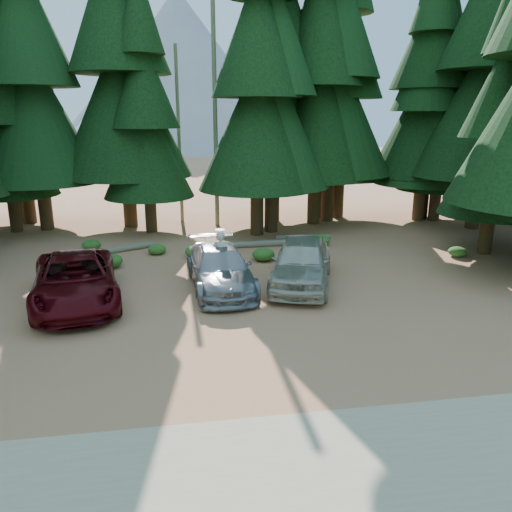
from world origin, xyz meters
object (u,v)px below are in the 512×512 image
object	(u,v)px
red_pickup	(75,280)
frisbee_player	(221,255)
log_right	(271,243)
log_left	(115,250)
log_mid	(303,237)
silver_minivan_center	(220,268)
silver_minivan_right	(302,262)

from	to	relation	value
red_pickup	frisbee_player	world-z (taller)	frisbee_player
red_pickup	log_right	xyz separation A→B (m)	(8.01, 6.43, -0.67)
log_left	log_mid	xyz separation A→B (m)	(9.36, 1.20, -0.02)
log_left	log_mid	world-z (taller)	log_left
silver_minivan_center	silver_minivan_right	distance (m)	3.07
silver_minivan_center	silver_minivan_right	world-z (taller)	silver_minivan_right
log_right	red_pickup	bearing A→B (deg)	-143.63
silver_minivan_center	log_right	distance (m)	6.50
log_mid	frisbee_player	bearing A→B (deg)	-122.39
frisbee_player	log_mid	world-z (taller)	frisbee_player
red_pickup	log_mid	distance (m)	12.52
red_pickup	log_right	size ratio (longest dim) A/B	1.24
silver_minivan_center	log_right	xyz separation A→B (m)	(3.00, 5.73, -0.62)
silver_minivan_right	log_right	world-z (taller)	silver_minivan_right
silver_minivan_center	silver_minivan_right	xyz separation A→B (m)	(3.06, -0.09, 0.13)
log_left	log_mid	bearing A→B (deg)	-19.10
frisbee_player	silver_minivan_right	bearing A→B (deg)	-174.33
red_pickup	log_mid	bearing A→B (deg)	27.45
red_pickup	silver_minivan_center	world-z (taller)	red_pickup
silver_minivan_right	log_mid	world-z (taller)	silver_minivan_right
log_left	log_right	bearing A→B (deg)	-26.06
silver_minivan_right	log_mid	distance (m)	7.27
silver_minivan_right	log_left	world-z (taller)	silver_minivan_right
frisbee_player	log_mid	bearing A→B (deg)	-112.65
silver_minivan_right	log_right	distance (m)	5.87
red_pickup	log_right	distance (m)	10.30
silver_minivan_right	red_pickup	bearing A→B (deg)	-157.25
silver_minivan_right	frisbee_player	size ratio (longest dim) A/B	2.75
frisbee_player	log_right	distance (m)	6.22
red_pickup	silver_minivan_center	distance (m)	5.06
red_pickup	log_left	xyz separation A→B (m)	(0.57, 6.39, -0.68)
frisbee_player	log_mid	xyz separation A→B (m)	(4.86, 6.54, -1.05)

